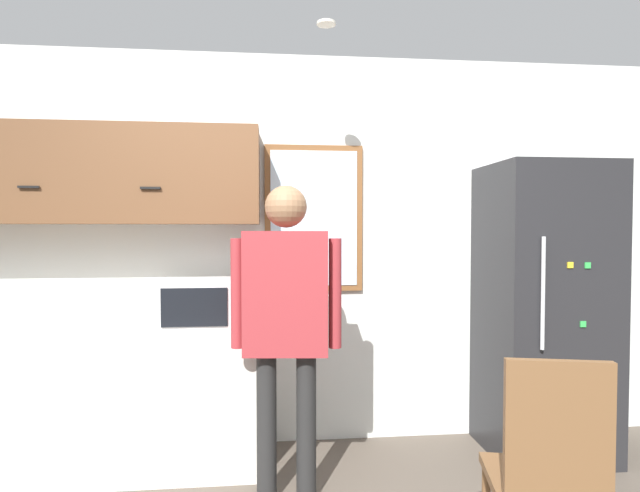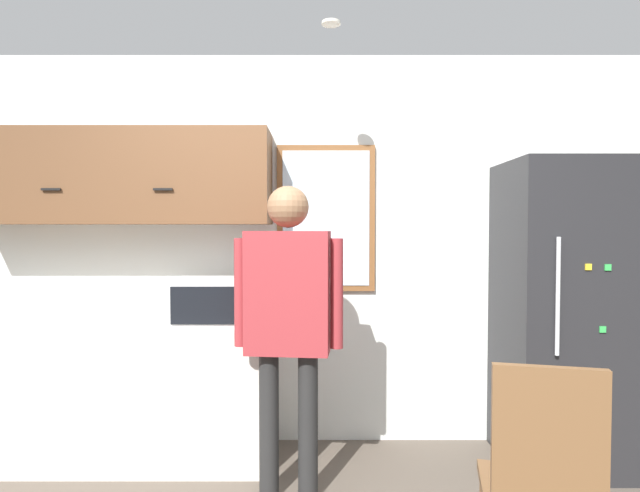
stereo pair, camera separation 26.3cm
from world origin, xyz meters
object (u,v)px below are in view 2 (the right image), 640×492
at_px(refrigerator, 563,313).
at_px(chair, 541,477).
at_px(person, 287,307).
at_px(microwave, 216,301).

relative_size(refrigerator, chair, 1.94).
height_order(person, refrigerator, refrigerator).
height_order(microwave, chair, microwave).
relative_size(microwave, person, 0.31).
xyz_separation_m(refrigerator, chair, (-0.68, -1.24, -0.44)).
bearing_deg(refrigerator, chair, -118.91).
distance_m(person, refrigerator, 1.78).
bearing_deg(chair, microwave, -25.88).
xyz_separation_m(person, refrigerator, (1.73, 0.42, -0.10)).
relative_size(microwave, refrigerator, 0.28).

